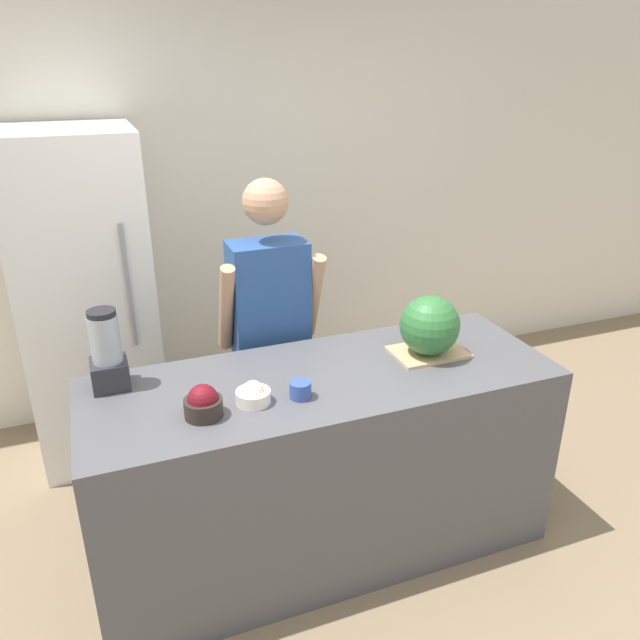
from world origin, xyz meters
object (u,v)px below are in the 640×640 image
(blender, at_px, (107,353))
(refrigerator, at_px, (88,300))
(bowl_small_blue, at_px, (300,390))
(bowl_cherries, at_px, (203,403))
(watermelon, at_px, (430,325))
(person, at_px, (270,338))
(bowl_cream, at_px, (253,395))

(blender, bearing_deg, refrigerator, 93.10)
(bowl_small_blue, bearing_deg, bowl_cherries, 179.84)
(watermelon, relative_size, bowl_small_blue, 3.08)
(person, relative_size, bowl_small_blue, 18.95)
(refrigerator, distance_m, bowl_cherries, 1.47)
(person, bearing_deg, bowl_small_blue, -96.56)
(refrigerator, height_order, bowl_cream, refrigerator)
(bowl_small_blue, bearing_deg, watermelon, 12.53)
(person, distance_m, bowl_cherries, 0.85)
(watermelon, xyz_separation_m, bowl_cherries, (-1.07, -0.15, -0.10))
(bowl_cream, distance_m, blender, 0.64)
(refrigerator, xyz_separation_m, bowl_cherries, (0.37, -1.43, 0.05))
(bowl_cream, height_order, blender, blender)
(refrigerator, relative_size, watermelon, 6.82)
(bowl_cherries, relative_size, blender, 0.43)
(refrigerator, bearing_deg, bowl_small_blue, -61.65)
(watermelon, distance_m, blender, 1.41)
(bowl_cherries, relative_size, bowl_cream, 1.07)
(refrigerator, distance_m, bowl_cream, 1.51)
(bowl_cherries, distance_m, blender, 0.50)
(person, bearing_deg, watermelon, -42.39)
(bowl_small_blue, bearing_deg, refrigerator, 118.35)
(refrigerator, distance_m, person, 1.12)
(refrigerator, xyz_separation_m, watermelon, (1.45, -1.28, 0.14))
(bowl_cream, distance_m, bowl_small_blue, 0.19)
(refrigerator, height_order, blender, refrigerator)
(watermelon, relative_size, bowl_cream, 1.96)
(person, xyz_separation_m, blender, (-0.79, -0.33, 0.21))
(watermelon, distance_m, bowl_small_blue, 0.71)
(person, xyz_separation_m, bowl_cream, (-0.27, -0.67, 0.09))
(refrigerator, height_order, bowl_small_blue, refrigerator)
(person, bearing_deg, refrigerator, 139.39)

